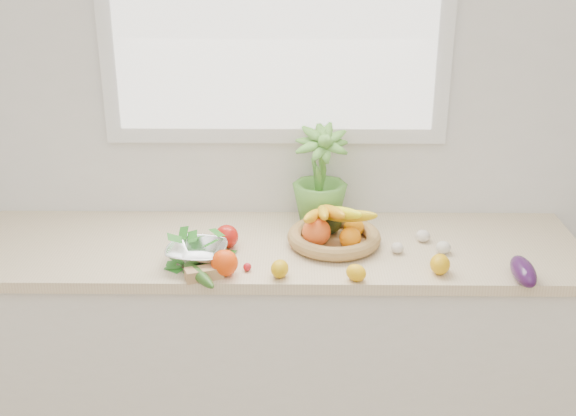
{
  "coord_description": "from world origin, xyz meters",
  "views": [
    {
      "loc": [
        0.08,
        -0.44,
        2.03
      ],
      "look_at": [
        0.05,
        1.93,
        1.05
      ],
      "focal_mm": 45.0,
      "sensor_mm": 36.0,
      "label": 1
    }
  ],
  "objects_px": {
    "eggplant": "(523,271)",
    "potted_herb": "(320,175)",
    "fruit_basket": "(333,232)",
    "apple": "(227,237)",
    "cucumber": "(198,274)",
    "colander_with_spinach": "(197,249)"
  },
  "relations": [
    {
      "from": "fruit_basket",
      "to": "apple",
      "type": "bearing_deg",
      "value": -175.55
    },
    {
      "from": "apple",
      "to": "cucumber",
      "type": "height_order",
      "value": "apple"
    },
    {
      "from": "apple",
      "to": "cucumber",
      "type": "bearing_deg",
      "value": -106.54
    },
    {
      "from": "cucumber",
      "to": "eggplant",
      "type": "bearing_deg",
      "value": 0.0
    },
    {
      "from": "fruit_basket",
      "to": "colander_with_spinach",
      "type": "height_order",
      "value": "fruit_basket"
    },
    {
      "from": "eggplant",
      "to": "potted_herb",
      "type": "xyz_separation_m",
      "value": [
        -0.65,
        0.47,
        0.16
      ]
    },
    {
      "from": "colander_with_spinach",
      "to": "apple",
      "type": "bearing_deg",
      "value": 54.78
    },
    {
      "from": "apple",
      "to": "fruit_basket",
      "type": "bearing_deg",
      "value": 4.45
    },
    {
      "from": "fruit_basket",
      "to": "eggplant",
      "type": "bearing_deg",
      "value": -24.45
    },
    {
      "from": "apple",
      "to": "cucumber",
      "type": "xyz_separation_m",
      "value": [
        -0.07,
        -0.25,
        -0.02
      ]
    },
    {
      "from": "colander_with_spinach",
      "to": "potted_herb",
      "type": "bearing_deg",
      "value": 39.02
    },
    {
      "from": "apple",
      "to": "eggplant",
      "type": "bearing_deg",
      "value": -13.96
    },
    {
      "from": "eggplant",
      "to": "cucumber",
      "type": "distance_m",
      "value": 1.07
    },
    {
      "from": "potted_herb",
      "to": "colander_with_spinach",
      "type": "height_order",
      "value": "potted_herb"
    },
    {
      "from": "eggplant",
      "to": "colander_with_spinach",
      "type": "height_order",
      "value": "colander_with_spinach"
    },
    {
      "from": "apple",
      "to": "potted_herb",
      "type": "bearing_deg",
      "value": 32.94
    },
    {
      "from": "fruit_basket",
      "to": "potted_herb",
      "type": "bearing_deg",
      "value": 103.21
    },
    {
      "from": "potted_herb",
      "to": "fruit_basket",
      "type": "xyz_separation_m",
      "value": [
        0.04,
        -0.19,
        -0.15
      ]
    },
    {
      "from": "eggplant",
      "to": "colander_with_spinach",
      "type": "relative_size",
      "value": 0.79
    },
    {
      "from": "cucumber",
      "to": "fruit_basket",
      "type": "distance_m",
      "value": 0.54
    },
    {
      "from": "eggplant",
      "to": "fruit_basket",
      "type": "bearing_deg",
      "value": 155.55
    },
    {
      "from": "apple",
      "to": "fruit_basket",
      "type": "relative_size",
      "value": 0.2
    }
  ]
}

